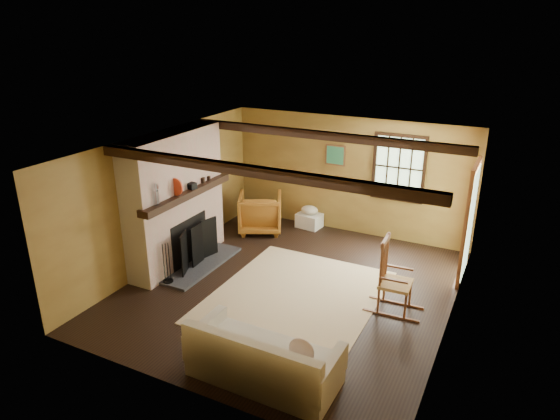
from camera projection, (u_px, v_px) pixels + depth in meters
The scene contains 10 objects.
ground at pixel (290, 288), 8.25m from camera, with size 5.50×5.50×0.00m, color black.
room_envelope at pixel (310, 192), 7.79m from camera, with size 5.02×5.52×2.44m.
fireplace at pixel (177, 205), 8.80m from camera, with size 1.02×2.30×2.40m.
rug at pixel (296, 296), 8.00m from camera, with size 2.50×3.00×0.01m, color beige.
rocking_chair at pixel (393, 281), 7.47m from camera, with size 0.87×0.50×1.18m.
sofa at pixel (263, 362), 6.04m from camera, with size 1.86×0.84×0.75m.
firewood_pile at pixel (263, 215), 11.01m from camera, with size 0.68×0.12×0.25m.
laundry_basket at pixel (309, 220), 10.65m from camera, with size 0.50×0.38×0.30m, color white.
basket_pillow at pixel (310, 210), 10.57m from camera, with size 0.36×0.29×0.18m, color beige.
armchair at pixel (260, 213), 10.38m from camera, with size 0.86×0.89×0.81m, color #BF6026.
Camera 1 is at (3.12, -6.55, 4.14)m, focal length 32.00 mm.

